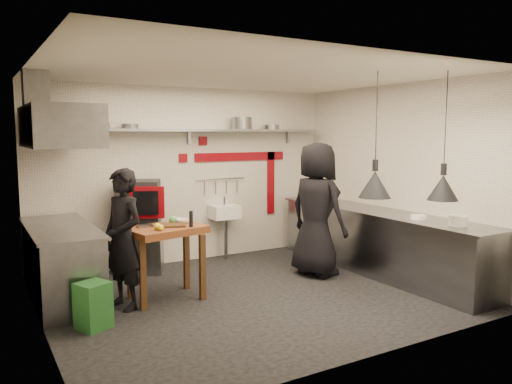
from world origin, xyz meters
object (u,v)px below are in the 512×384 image
prep_table (166,263)px  green_bin (93,305)px  combi_oven (139,200)px  chef_right (317,209)px  chef_left (123,239)px  oven_stand (142,245)px

prep_table → green_bin: bearing=-163.9°
combi_oven → chef_right: size_ratio=0.31×
green_bin → combi_oven: bearing=60.1°
prep_table → chef_left: 0.66m
oven_stand → green_bin: oven_stand is taller
chef_right → prep_table: bearing=76.0°
prep_table → chef_left: bearing=174.7°
prep_table → chef_left: (-0.54, -0.06, 0.37)m
oven_stand → combi_oven: bearing=166.6°
chef_left → chef_right: (2.83, -0.02, 0.14)m
green_bin → prep_table: size_ratio=0.54×
oven_stand → chef_right: 2.67m
oven_stand → combi_oven: 0.69m
oven_stand → prep_table: 1.37m
oven_stand → chef_left: (-0.66, -1.43, 0.43)m
green_bin → prep_table: bearing=27.8°
combi_oven → chef_left: bearing=-89.5°
combi_oven → chef_right: (2.19, -1.46, -0.12)m
combi_oven → chef_left: size_ratio=0.36×
green_bin → chef_left: (0.47, 0.47, 0.58)m
green_bin → prep_table: (1.01, 0.53, 0.21)m
chef_right → chef_left: bearing=77.6°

